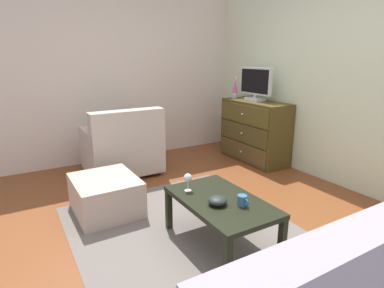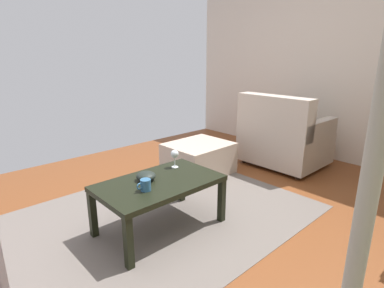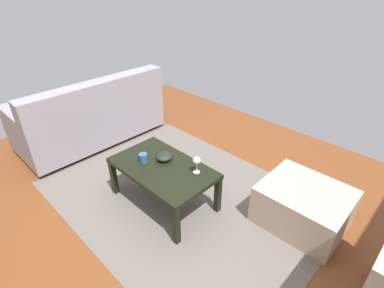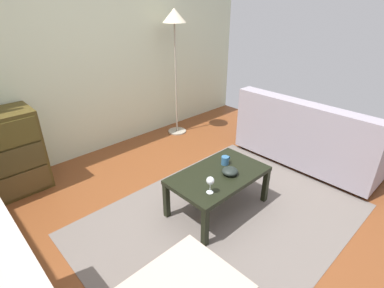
# 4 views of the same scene
# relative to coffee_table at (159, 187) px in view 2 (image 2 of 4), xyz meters

# --- Properties ---
(ground_plane) EXTENTS (5.48, 4.50, 0.05)m
(ground_plane) POSITION_rel_coffee_table_xyz_m (-0.29, 0.04, -0.39)
(ground_plane) COLOR brown
(wall_plain_left) EXTENTS (0.12, 4.50, 2.61)m
(wall_plain_left) POSITION_rel_coffee_table_xyz_m (-2.79, 0.04, 0.94)
(wall_plain_left) COLOR beige
(wall_plain_left) RESTS_ON ground_plane
(area_rug) EXTENTS (2.60, 1.90, 0.01)m
(area_rug) POSITION_rel_coffee_table_xyz_m (-0.09, -0.16, -0.36)
(area_rug) COLOR #69605A
(area_rug) RESTS_ON ground_plane
(coffee_table) EXTENTS (0.95, 0.57, 0.41)m
(coffee_table) POSITION_rel_coffee_table_xyz_m (0.00, 0.00, 0.00)
(coffee_table) COLOR black
(coffee_table) RESTS_ON ground_plane
(wine_glass) EXTENTS (0.07, 0.07, 0.16)m
(wine_glass) POSITION_rel_coffee_table_xyz_m (-0.28, -0.15, 0.17)
(wine_glass) COLOR silver
(wine_glass) RESTS_ON coffee_table
(mug) EXTENTS (0.11, 0.08, 0.08)m
(mug) POSITION_rel_coffee_table_xyz_m (0.18, 0.08, 0.09)
(mug) COLOR #30618D
(mug) RESTS_ON coffee_table
(bowl_decorative) EXTENTS (0.15, 0.15, 0.07)m
(bowl_decorative) POSITION_rel_coffee_table_xyz_m (0.07, -0.08, 0.08)
(bowl_decorative) COLOR black
(bowl_decorative) RESTS_ON coffee_table
(armchair) EXTENTS (0.80, 0.92, 0.90)m
(armchair) POSITION_rel_coffee_table_xyz_m (-2.02, -0.15, -0.00)
(armchair) COLOR #332319
(armchair) RESTS_ON ground_plane
(ottoman) EXTENTS (0.71, 0.61, 0.36)m
(ottoman) POSITION_rel_coffee_table_xyz_m (-1.06, -0.66, -0.18)
(ottoman) COLOR #BAA493
(ottoman) RESTS_ON ground_plane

